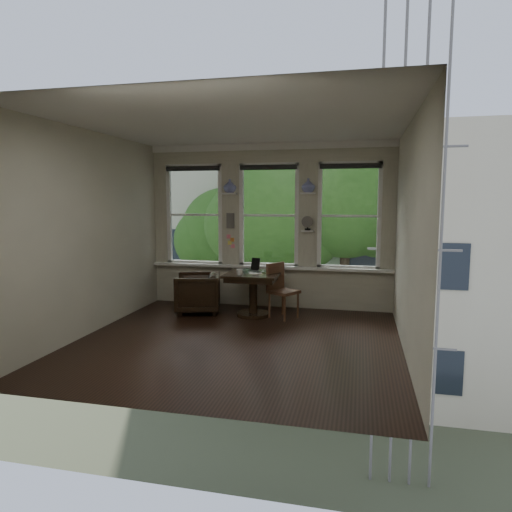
% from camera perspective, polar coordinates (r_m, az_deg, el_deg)
% --- Properties ---
extents(ground, '(4.50, 4.50, 0.00)m').
position_cam_1_polar(ground, '(6.57, -2.30, -10.58)').
color(ground, black).
rests_on(ground, ground).
extents(ceiling, '(4.50, 4.50, 0.00)m').
position_cam_1_polar(ceiling, '(6.34, -2.44, 16.23)').
color(ceiling, silver).
rests_on(ceiling, ground).
extents(wall_back, '(4.50, 0.00, 4.50)m').
position_cam_1_polar(wall_back, '(8.46, 1.66, 3.74)').
color(wall_back, beige).
rests_on(wall_back, ground).
extents(wall_front, '(4.50, 0.00, 4.50)m').
position_cam_1_polar(wall_front, '(4.16, -10.56, 0.17)').
color(wall_front, beige).
rests_on(wall_front, ground).
extents(wall_left, '(0.00, 4.50, 4.50)m').
position_cam_1_polar(wall_left, '(7.20, -19.92, 2.74)').
color(wall_left, beige).
rests_on(wall_left, ground).
extents(wall_right, '(0.00, 4.50, 4.50)m').
position_cam_1_polar(wall_right, '(6.08, 18.54, 2.08)').
color(wall_right, beige).
rests_on(wall_right, ground).
extents(window_left, '(1.10, 0.12, 1.90)m').
position_cam_1_polar(window_left, '(8.85, -7.62, 5.13)').
color(window_left, white).
rests_on(window_left, ground).
extents(window_center, '(1.10, 0.12, 1.90)m').
position_cam_1_polar(window_center, '(8.45, 1.66, 5.10)').
color(window_center, white).
rests_on(window_center, ground).
extents(window_right, '(1.10, 0.12, 1.90)m').
position_cam_1_polar(window_right, '(8.29, 11.57, 4.92)').
color(window_right, white).
rests_on(window_right, ground).
extents(shelf_left, '(0.26, 0.16, 0.03)m').
position_cam_1_polar(shelf_left, '(8.52, -3.29, 7.79)').
color(shelf_left, white).
rests_on(shelf_left, ground).
extents(shelf_right, '(0.26, 0.16, 0.03)m').
position_cam_1_polar(shelf_right, '(8.24, 6.53, 7.79)').
color(shelf_right, white).
rests_on(shelf_right, ground).
extents(intercom, '(0.14, 0.06, 0.28)m').
position_cam_1_polar(intercom, '(8.56, -3.21, 4.44)').
color(intercom, '#59544F').
rests_on(intercom, ground).
extents(sticky_notes, '(0.16, 0.01, 0.24)m').
position_cam_1_polar(sticky_notes, '(8.59, -3.18, 2.11)').
color(sticky_notes, pink).
rests_on(sticky_notes, ground).
extents(desk_fan, '(0.20, 0.20, 0.24)m').
position_cam_1_polar(desk_fan, '(8.23, 6.46, 3.82)').
color(desk_fan, '#59544F').
rests_on(desk_fan, ground).
extents(vase_left, '(0.24, 0.24, 0.25)m').
position_cam_1_polar(vase_left, '(8.53, -3.30, 8.73)').
color(vase_left, silver).
rests_on(vase_left, shelf_left).
extents(vase_right, '(0.24, 0.24, 0.25)m').
position_cam_1_polar(vase_right, '(8.24, 6.55, 8.75)').
color(vase_right, silver).
rests_on(vase_right, shelf_right).
extents(table, '(0.90, 0.90, 0.75)m').
position_cam_1_polar(table, '(7.83, -0.35, -4.83)').
color(table, black).
rests_on(table, ground).
extents(armchair_left, '(0.94, 0.93, 0.70)m').
position_cam_1_polar(armchair_left, '(8.15, -7.33, -4.60)').
color(armchair_left, black).
rests_on(armchair_left, ground).
extents(cushion_red, '(0.45, 0.45, 0.06)m').
position_cam_1_polar(cushion_red, '(8.13, -7.34, -3.92)').
color(cushion_red, maroon).
rests_on(cushion_red, armchair_left).
extents(side_chair_right, '(0.58, 0.58, 0.92)m').
position_cam_1_polar(side_chair_right, '(7.69, 3.49, -4.42)').
color(side_chair_right, '#432518').
rests_on(side_chair_right, ground).
extents(laptop, '(0.32, 0.21, 0.02)m').
position_cam_1_polar(laptop, '(7.77, 0.06, -2.03)').
color(laptop, black).
rests_on(laptop, table).
extents(mug, '(0.13, 0.13, 0.10)m').
position_cam_1_polar(mug, '(7.53, -2.08, -2.03)').
color(mug, white).
rests_on(mug, table).
extents(drinking_glass, '(0.11, 0.11, 0.09)m').
position_cam_1_polar(drinking_glass, '(7.64, -1.25, -1.94)').
color(drinking_glass, white).
rests_on(drinking_glass, table).
extents(tablet, '(0.17, 0.12, 0.22)m').
position_cam_1_polar(tablet, '(8.04, -0.06, -1.02)').
color(tablet, black).
rests_on(tablet, table).
extents(papers, '(0.29, 0.35, 0.00)m').
position_cam_1_polar(papers, '(7.79, -0.10, -2.08)').
color(papers, silver).
rests_on(papers, table).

